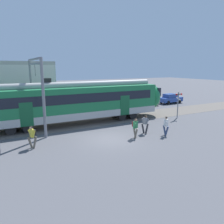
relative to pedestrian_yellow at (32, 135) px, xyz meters
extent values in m
plane|color=#515156|center=(5.79, -0.85, -0.99)|extent=(160.00, 160.00, 0.00)
cube|color=#B7B7B2|center=(5.07, 5.25, 0.06)|extent=(18.00, 3.06, 0.70)
cube|color=#1E7542|center=(5.07, 5.25, 1.61)|extent=(18.00, 3.00, 2.40)
cube|color=black|center=(5.07, 3.74, 1.81)|extent=(16.56, 0.03, 0.90)
cube|color=#165731|center=(10.02, 3.73, 0.76)|extent=(1.10, 0.04, 2.10)
cube|color=#165731|center=(0.12, 3.73, 0.76)|extent=(1.10, 0.04, 2.10)
cylinder|color=#9C9C97|center=(5.07, 5.25, 2.99)|extent=(17.64, 0.70, 0.70)
cube|color=black|center=(2.37, 5.25, 3.54)|extent=(0.70, 0.12, 0.40)
cylinder|color=black|center=(11.35, 5.25, -0.54)|extent=(0.90, 2.40, 0.90)
cylinder|color=black|center=(9.95, 5.25, -0.54)|extent=(0.90, 2.40, 0.90)
cylinder|color=black|center=(0.19, 5.25, -0.54)|extent=(0.90, 2.40, 0.90)
cylinder|color=black|center=(-1.21, 5.25, -0.54)|extent=(0.90, 2.40, 0.90)
ellipsoid|color=#1E7542|center=(14.62, 5.25, 1.26)|extent=(1.80, 2.85, 2.95)
cube|color=black|center=(14.97, 5.25, 1.86)|extent=(0.40, 2.40, 1.00)
cylinder|color=#6B6051|center=(-0.17, 0.07, -0.56)|extent=(0.37, 0.20, 0.87)
cylinder|color=#6B6051|center=(0.13, -0.07, -0.56)|extent=(0.37, 0.20, 0.87)
cube|color=gold|center=(-0.02, 0.00, 0.15)|extent=(0.29, 0.39, 0.56)
cylinder|color=gold|center=(0.09, -0.21, 0.10)|extent=(0.26, 0.12, 0.52)
cylinder|color=gold|center=(-0.13, 0.20, 0.10)|extent=(0.26, 0.12, 0.52)
sphere|color=tan|center=(-0.04, -0.01, 0.54)|extent=(0.22, 0.22, 0.22)
sphere|color=black|center=(-0.02, 0.00, 0.57)|extent=(0.20, 0.20, 0.20)
cube|color=black|center=(0.16, 0.02, 0.17)|extent=(0.20, 0.30, 0.40)
cylinder|color=#6B6051|center=(7.78, -1.71, -0.56)|extent=(0.25, 0.38, 0.87)
cylinder|color=#6B6051|center=(7.86, -1.39, -0.56)|extent=(0.25, 0.38, 0.87)
cube|color=#2D7F47|center=(7.82, -1.55, 0.15)|extent=(0.42, 0.34, 0.56)
cylinder|color=#2D7F47|center=(8.00, -1.41, 0.10)|extent=(0.16, 0.26, 0.52)
cylinder|color=#2D7F47|center=(7.64, -1.70, 0.10)|extent=(0.16, 0.26, 0.52)
sphere|color=#9E7051|center=(7.83, -1.57, 0.54)|extent=(0.22, 0.22, 0.22)
sphere|color=black|center=(7.82, -1.55, 0.57)|extent=(0.20, 0.20, 0.20)
cube|color=maroon|center=(7.76, -1.38, 0.17)|extent=(0.32, 0.24, 0.40)
cylinder|color=#28282D|center=(9.44, -0.96, -0.56)|extent=(0.36, 0.16, 0.87)
cylinder|color=#28282D|center=(9.15, -0.79, -0.56)|extent=(0.36, 0.16, 0.87)
cube|color=gray|center=(9.29, -0.88, 0.15)|extent=(0.25, 0.37, 0.56)
cylinder|color=gray|center=(9.21, -0.66, 0.10)|extent=(0.25, 0.10, 0.52)
cylinder|color=gray|center=(9.38, -1.09, 0.10)|extent=(0.25, 0.10, 0.52)
sphere|color=brown|center=(9.31, -0.88, 0.54)|extent=(0.22, 0.22, 0.22)
sphere|color=black|center=(9.29, -0.88, 0.57)|extent=(0.20, 0.20, 0.20)
cylinder|color=navy|center=(10.52, -2.03, -0.56)|extent=(0.28, 0.38, 0.87)
cylinder|color=navy|center=(10.47, -2.36, -0.56)|extent=(0.28, 0.38, 0.87)
cube|color=silver|center=(10.49, -2.20, 0.15)|extent=(0.43, 0.37, 0.56)
cylinder|color=silver|center=(10.33, -2.36, 0.10)|extent=(0.18, 0.26, 0.52)
cylinder|color=silver|center=(10.66, -2.04, 0.10)|extent=(0.18, 0.26, 0.52)
sphere|color=beige|center=(10.49, -2.18, 0.54)|extent=(0.22, 0.22, 0.22)
sphere|color=black|center=(10.49, -2.20, 0.57)|extent=(0.20, 0.20, 0.20)
cube|color=gray|center=(17.76, 10.31, -0.35)|extent=(4.03, 1.71, 0.68)
cube|color=slate|center=(17.61, 10.31, 0.27)|extent=(1.92, 1.47, 0.56)
cube|color=black|center=(18.56, 10.32, 0.23)|extent=(0.14, 1.37, 0.48)
cylinder|color=black|center=(18.99, 11.11, -0.69)|extent=(0.60, 0.21, 0.60)
cylinder|color=black|center=(19.02, 9.55, -0.69)|extent=(0.60, 0.21, 0.60)
cylinder|color=black|center=(16.51, 11.07, -0.69)|extent=(0.60, 0.21, 0.60)
cylinder|color=black|center=(16.54, 9.51, -0.69)|extent=(0.60, 0.21, 0.60)
cube|color=#284799|center=(22.70, 10.44, -0.35)|extent=(4.07, 1.82, 0.68)
cube|color=navy|center=(22.55, 10.44, 0.27)|extent=(1.97, 1.53, 0.56)
cube|color=black|center=(23.50, 10.48, 0.23)|extent=(0.18, 1.37, 0.48)
cylinder|color=black|center=(23.91, 11.28, -0.69)|extent=(0.61, 0.23, 0.60)
cylinder|color=black|center=(23.98, 9.72, -0.69)|extent=(0.61, 0.23, 0.60)
cylinder|color=black|center=(21.43, 11.16, -0.69)|extent=(0.61, 0.23, 0.60)
cylinder|color=black|center=(21.50, 9.61, -0.69)|extent=(0.61, 0.23, 0.60)
cylinder|color=gray|center=(1.32, 2.05, 2.26)|extent=(0.24, 0.24, 6.50)
cylinder|color=gray|center=(1.32, 8.45, 2.26)|extent=(0.24, 0.24, 6.50)
cube|color=gray|center=(1.32, 5.25, 5.46)|extent=(0.20, 6.40, 0.16)
cube|color=gray|center=(1.32, 5.25, 5.06)|extent=(0.20, 6.40, 0.16)
cylinder|color=black|center=(1.32, 5.25, 4.46)|extent=(0.03, 0.03, 1.00)
cylinder|color=gray|center=(16.11, 2.18, 0.51)|extent=(0.11, 0.11, 3.00)
cube|color=black|center=(16.11, 2.18, 1.76)|extent=(0.80, 0.10, 0.10)
sphere|color=red|center=(15.73, 2.12, 1.76)|extent=(0.20, 0.20, 0.20)
sphere|color=red|center=(16.49, 2.12, 1.76)|extent=(0.20, 0.20, 0.20)
cube|color=white|center=(16.11, 2.15, 1.26)|extent=(0.72, 0.03, 0.48)
camera|label=1|loc=(-1.97, -15.88, 4.77)|focal=35.00mm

